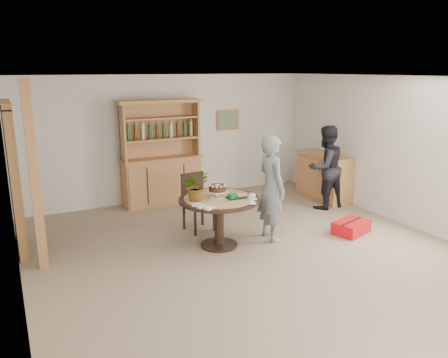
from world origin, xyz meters
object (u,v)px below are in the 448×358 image
at_px(hutch, 161,169).
at_px(dining_chair, 196,198).
at_px(teen_boy, 271,188).
at_px(adult_person, 325,167).
at_px(red_suitcase, 351,227).
at_px(sideboard, 324,176).
at_px(dining_table, 219,208).

xyz_separation_m(hutch, dining_chair, (0.03, -1.64, -0.15)).
height_order(teen_boy, adult_person, teen_boy).
bearing_deg(teen_boy, red_suitcase, -104.24).
relative_size(dining_chair, red_suitcase, 1.37).
relative_size(sideboard, adult_person, 0.79).
relative_size(dining_table, dining_chair, 1.27).
distance_m(teen_boy, red_suitcase, 1.55).
height_order(teen_boy, red_suitcase, teen_boy).
height_order(sideboard, dining_table, sideboard).
distance_m(hutch, teen_boy, 2.72).
height_order(sideboard, red_suitcase, sideboard).
relative_size(sideboard, dining_chair, 1.33).
bearing_deg(dining_table, sideboard, 22.23).
bearing_deg(hutch, dining_table, -89.12).
bearing_deg(hutch, sideboard, -22.21).
distance_m(sideboard, red_suitcase, 1.97).
height_order(dining_table, red_suitcase, dining_table).
bearing_deg(dining_chair, sideboard, -0.31).
xyz_separation_m(sideboard, red_suitcase, (-0.85, -1.74, -0.37)).
height_order(hutch, teen_boy, hutch).
relative_size(hutch, dining_chair, 2.16).
height_order(sideboard, adult_person, adult_person).
xyz_separation_m(dining_table, adult_person, (2.63, 0.76, 0.19)).
bearing_deg(red_suitcase, dining_table, 149.46).
bearing_deg(hutch, adult_person, -32.53).
relative_size(hutch, adult_person, 1.28).
relative_size(dining_chair, adult_person, 0.59).
distance_m(sideboard, dining_chair, 3.04).
bearing_deg(dining_table, dining_chair, 90.75).
height_order(dining_table, teen_boy, teen_boy).
xyz_separation_m(sideboard, adult_person, (-0.37, -0.46, 0.32)).
relative_size(hutch, sideboard, 1.62).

